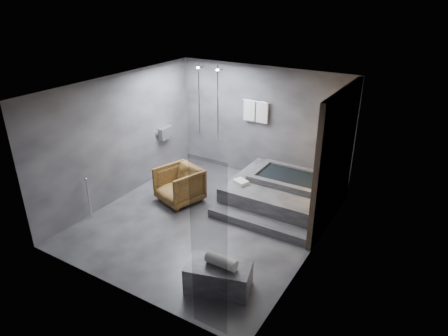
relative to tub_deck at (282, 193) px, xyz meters
The scene contains 7 objects.
room 2.02m from the tub_deck, 118.47° to the right, with size 5.00×5.04×2.82m.
tub_deck is the anchor object (origin of this frame).
tub_step 1.19m from the tub_deck, 90.00° to the right, with size 2.20×0.36×0.18m, color #303033.
concrete_bench 3.13m from the tub_deck, 85.26° to the right, with size 1.02×0.56×0.46m, color #323234.
driftwood_chair 2.31m from the tub_deck, 151.07° to the right, with size 0.87×0.89×0.81m, color #3F280F.
rolled_towel 3.15m from the tub_deck, 84.35° to the right, with size 0.19×0.19×0.52m, color white.
deck_towel 0.97m from the tub_deck, 146.67° to the right, with size 0.31×0.22×0.08m, color silver.
Camera 1 is at (4.00, -5.97, 4.46)m, focal length 32.00 mm.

